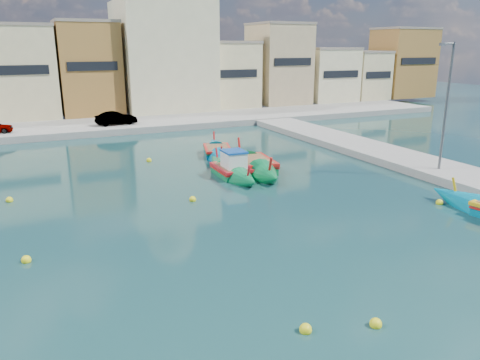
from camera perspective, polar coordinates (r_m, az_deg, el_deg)
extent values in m
plane|color=#123136|center=(16.96, -3.82, -11.28)|extent=(160.00, 160.00, 0.00)
cube|color=gray|center=(47.01, -18.14, 6.12)|extent=(80.00, 8.00, 0.60)
cube|color=beige|center=(53.90, -25.83, 11.66)|extent=(7.88, 7.44, 8.99)
cube|color=gray|center=(53.86, -26.46, 16.56)|extent=(8.04, 7.59, 0.30)
cube|color=black|center=(50.11, -25.91, 11.95)|extent=(6.30, 0.10, 0.90)
cube|color=#A67234|center=(53.67, -17.94, 12.68)|extent=(6.17, 6.13, 9.43)
cube|color=gray|center=(53.67, -18.41, 17.86)|extent=(6.29, 6.26, 0.30)
cube|color=black|center=(50.56, -17.51, 13.09)|extent=(4.93, 0.10, 0.90)
cube|color=tan|center=(55.99, -10.12, 11.58)|extent=(7.31, 7.69, 6.05)
cube|color=gray|center=(55.84, -10.28, 14.82)|extent=(7.46, 7.85, 0.30)
cube|color=black|center=(52.22, -9.00, 11.65)|extent=(5.85, 0.10, 0.90)
cube|color=beige|center=(58.32, -2.34, 12.64)|extent=(7.54, 7.30, 7.41)
cube|color=gray|center=(58.21, -2.38, 16.43)|extent=(7.69, 7.45, 0.30)
cube|color=black|center=(54.90, -0.82, 12.83)|extent=(6.03, 0.10, 0.90)
cube|color=tan|center=(61.58, 4.72, 13.82)|extent=(6.36, 6.97, 9.63)
cube|color=gray|center=(61.59, 4.83, 18.44)|extent=(6.48, 7.11, 0.30)
cube|color=black|center=(58.51, 6.48, 14.13)|extent=(5.09, 0.10, 0.90)
cube|color=beige|center=(65.39, 10.41, 12.44)|extent=(6.63, 6.70, 6.65)
cube|color=gray|center=(65.28, 10.56, 15.48)|extent=(6.76, 6.83, 0.30)
cube|color=black|center=(62.62, 12.24, 12.50)|extent=(5.30, 0.10, 0.90)
cube|color=beige|center=(69.40, 14.44, 12.21)|extent=(5.08, 7.51, 6.20)
cube|color=gray|center=(69.28, 14.63, 14.89)|extent=(5.18, 7.66, 0.30)
cube|color=black|center=(66.47, 16.55, 12.18)|extent=(4.06, 0.10, 0.90)
cube|color=#A67234|center=(73.30, 19.21, 13.25)|extent=(7.79, 6.00, 9.33)
cube|color=gray|center=(73.29, 19.57, 17.00)|extent=(7.95, 6.12, 0.30)
cube|color=black|center=(71.11, 20.97, 13.40)|extent=(6.23, 0.10, 0.90)
cube|color=beige|center=(56.24, -9.35, 14.67)|extent=(10.00, 10.00, 12.00)
cylinder|color=#595B60|center=(30.64, 23.79, 7.63)|extent=(0.16, 0.16, 8.00)
cylinder|color=#595B60|center=(30.11, 24.12, 14.96)|extent=(1.00, 0.10, 0.10)
cube|color=#595B60|center=(29.74, 23.45, 14.93)|extent=(0.35, 0.15, 0.18)
imported|color=#4C1919|center=(45.76, -14.88, 7.29)|extent=(3.83, 1.59, 1.23)
cone|color=#007DA2|center=(26.12, 25.07, -2.28)|extent=(2.47, 3.44, 2.46)
cylinder|color=yellow|center=(26.07, 24.71, -0.83)|extent=(0.22, 0.47, 1.04)
cube|color=#0B7740|center=(29.05, -1.05, 0.89)|extent=(1.81, 2.82, 0.87)
cone|color=#0B7740|center=(31.11, -2.67, 1.98)|extent=(1.81, 2.63, 2.18)
cone|color=#0B7740|center=(27.01, 0.81, -0.20)|extent=(1.81, 2.63, 2.18)
cube|color=red|center=(28.96, -1.06, 1.58)|extent=(1.88, 2.98, 0.16)
cube|color=red|center=(29.00, -1.06, 1.28)|extent=(1.90, 2.88, 0.09)
cube|color=olive|center=(28.94, -1.06, 1.72)|extent=(1.54, 2.56, 0.05)
cylinder|color=red|center=(31.18, -2.83, 3.08)|extent=(0.13, 0.42, 0.95)
cylinder|color=red|center=(26.65, 1.01, 0.84)|extent=(0.13, 0.42, 0.95)
cube|color=white|center=(28.46, -0.75, 2.47)|extent=(1.25, 1.45, 0.96)
cube|color=#0F47A5|center=(28.34, -0.76, 3.51)|extent=(1.33, 1.55, 0.10)
cube|color=#006F9B|center=(34.43, -2.75, 3.29)|extent=(2.57, 3.36, 0.90)
cone|color=#006F9B|center=(36.80, -3.14, 4.20)|extent=(2.51, 3.15, 2.26)
cone|color=#006F9B|center=(32.04, -2.32, 2.41)|extent=(2.51, 3.15, 2.26)
cube|color=red|center=(34.34, -2.76, 3.91)|extent=(2.68, 3.53, 0.16)
cube|color=#197F33|center=(34.38, -2.76, 3.65)|extent=(2.67, 3.43, 0.09)
cube|color=olive|center=(34.33, -2.76, 4.03)|extent=(2.23, 3.02, 0.05)
cylinder|color=red|center=(36.93, -3.18, 5.16)|extent=(0.24, 0.44, 0.98)
cylinder|color=red|center=(31.67, -2.29, 3.34)|extent=(0.24, 0.44, 0.98)
cube|color=#0B753B|center=(30.21, 1.62, 1.57)|extent=(2.64, 3.61, 1.11)
cone|color=#0B753B|center=(32.76, 0.06, 2.82)|extent=(2.61, 3.40, 2.73)
cone|color=#0B753B|center=(27.69, 3.46, 0.31)|extent=(2.61, 3.40, 2.73)
cube|color=red|center=(30.10, 1.62, 2.43)|extent=(2.75, 3.80, 0.20)
cube|color=red|center=(30.15, 1.62, 2.06)|extent=(2.75, 3.68, 0.11)
cube|color=olive|center=(30.08, 1.62, 2.59)|extent=(2.27, 3.26, 0.07)
cylinder|color=red|center=(32.85, -0.08, 4.15)|extent=(0.22, 0.54, 1.20)
cylinder|color=red|center=(27.25, 3.68, 1.61)|extent=(0.22, 0.54, 1.20)
sphere|color=#FFF81A|center=(19.42, -24.61, -8.86)|extent=(0.36, 0.36, 0.36)
sphere|color=#FFF81A|center=(24.45, -5.79, -2.38)|extent=(0.36, 0.36, 0.36)
sphere|color=#FFF81A|center=(33.21, -11.04, 2.36)|extent=(0.36, 0.36, 0.36)
sphere|color=#FFF81A|center=(27.01, -26.29, -2.22)|extent=(0.36, 0.36, 0.36)
sphere|color=#FFF81A|center=(25.92, 23.14, -2.56)|extent=(0.36, 0.36, 0.36)
sphere|color=#FFF81A|center=(14.60, 16.21, -16.49)|extent=(0.36, 0.36, 0.36)
sphere|color=#FFF81A|center=(13.96, 7.99, -17.59)|extent=(0.36, 0.36, 0.36)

